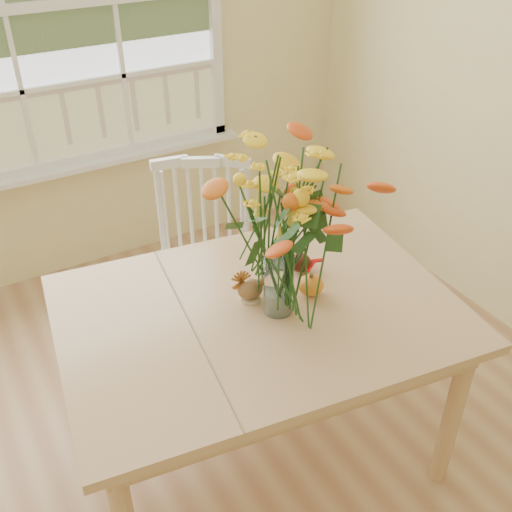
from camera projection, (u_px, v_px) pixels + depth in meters
wall_back at (11, 51)px, 3.01m from camera, size 4.00×0.02×2.70m
window at (4, 14)px, 2.88m from camera, size 2.42×0.12×1.74m
dining_table at (259, 327)px, 2.26m from camera, size 1.57×1.22×0.78m
windsor_chair at (205, 253)px, 2.92m from camera, size 0.61×0.60×0.99m
flower_vase at (280, 225)px, 2.00m from camera, size 0.51×0.51×0.60m
pumpkin at (311, 286)px, 2.26m from camera, size 0.10×0.10×0.08m
turkey_figurine at (250, 289)px, 2.22m from camera, size 0.11×0.09×0.12m
dark_gourd at (300, 263)px, 2.38m from camera, size 0.12×0.09×0.08m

